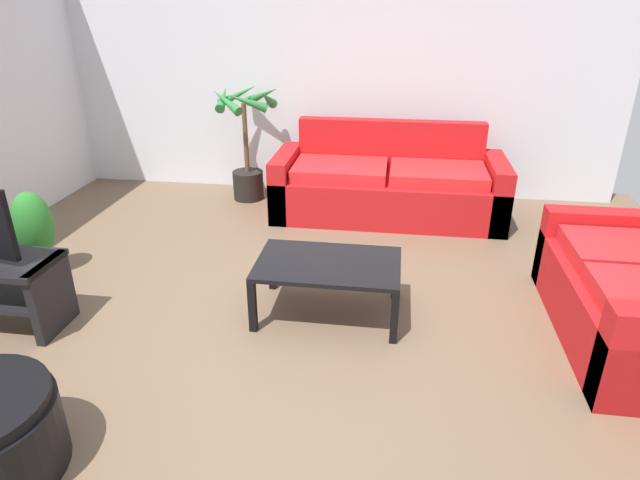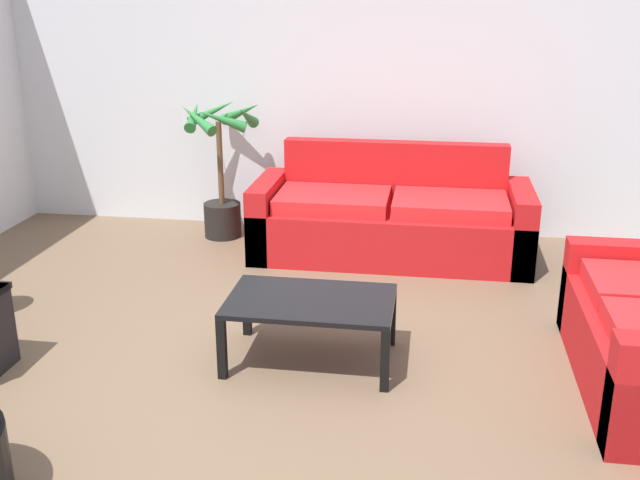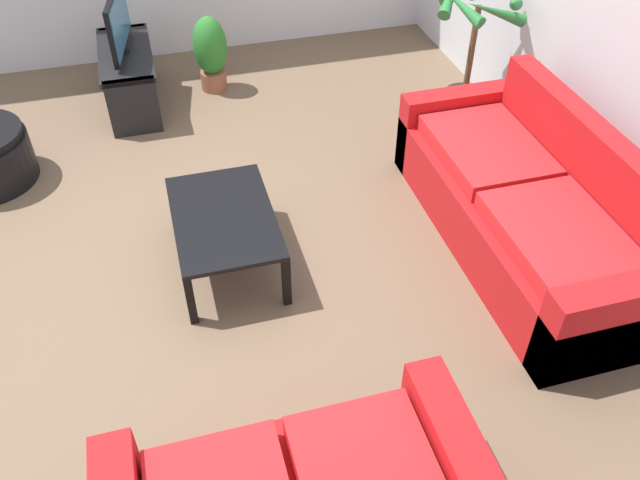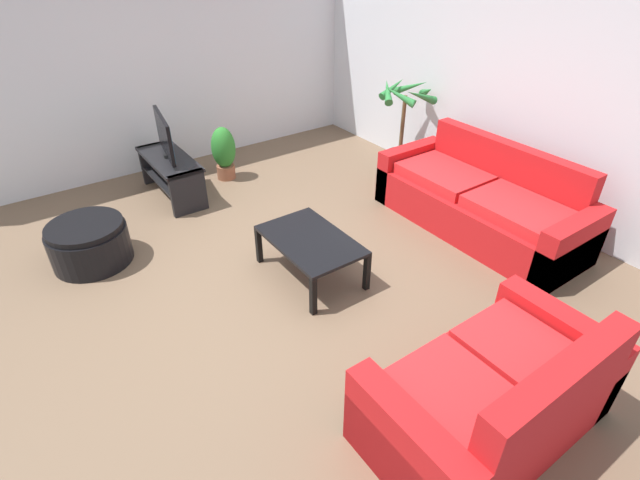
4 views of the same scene
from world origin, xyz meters
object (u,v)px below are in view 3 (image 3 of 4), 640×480
Objects in this scene: coffee_table at (224,221)px; potted_plant_small at (211,52)px; tv at (118,21)px; potted_palm at (470,62)px; couch_main at (527,208)px; tv_stand at (128,70)px.

potted_plant_small reaches higher than coffee_table.
tv is 2.92m from potted_palm.
tv_stand is (-2.64, -2.42, 0.02)m from couch_main.
coffee_table is 1.42× the size of potted_plant_small.
potted_palm is 2.30m from potted_plant_small.
tv is at bearing -137.51° from couch_main.
couch_main is 1.84× the size of potted_palm.
tv is at bearing -112.63° from potted_palm.
potted_plant_small is at bearing -121.63° from potted_palm.
couch_main reaches higher than potted_plant_small.
tv_stand is at bearing -168.50° from coffee_table.
tv_stand is at bearing -137.48° from couch_main.
tv_stand is 1.12× the size of coffee_table.
couch_main is 2.75× the size of tv.
tv is at bearing -168.57° from coffee_table.
tv is at bearing -83.61° from potted_plant_small.
potted_palm is (-1.52, 0.27, 0.28)m from couch_main.
tv_stand is at bearing -99.63° from tv.
potted_palm is 1.78× the size of potted_plant_small.
tv reaches higher than couch_main.
coffee_table is at bearing -100.10° from couch_main.
coffee_table is (2.29, 0.47, 0.03)m from tv_stand.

